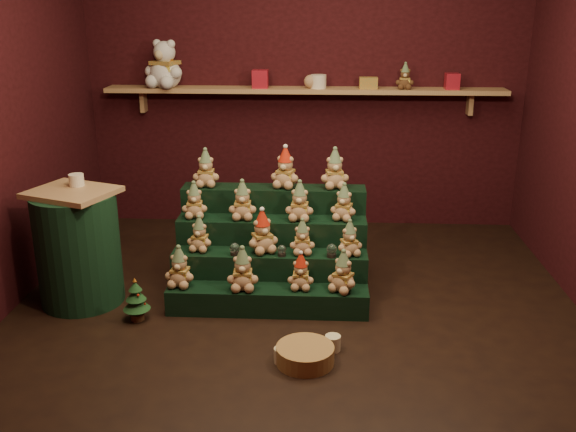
# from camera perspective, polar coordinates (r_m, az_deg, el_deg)

# --- Properties ---
(ground) EXTENTS (4.00, 4.00, 0.00)m
(ground) POSITION_cam_1_polar(r_m,az_deg,el_deg) (4.48, 0.67, -8.94)
(ground) COLOR black
(ground) RESTS_ON ground
(back_wall) EXTENTS (4.00, 0.10, 2.80)m
(back_wall) POSITION_cam_1_polar(r_m,az_deg,el_deg) (6.05, 1.53, 12.28)
(back_wall) COLOR black
(back_wall) RESTS_ON ground
(front_wall) EXTENTS (4.00, 0.10, 2.80)m
(front_wall) POSITION_cam_1_polar(r_m,az_deg,el_deg) (2.04, -1.55, -0.84)
(front_wall) COLOR black
(front_wall) RESTS_ON ground
(back_shelf) EXTENTS (3.60, 0.26, 0.24)m
(back_shelf) POSITION_cam_1_polar(r_m,az_deg,el_deg) (5.89, 1.48, 11.07)
(back_shelf) COLOR #A77D53
(back_shelf) RESTS_ON ground
(riser_tier_front) EXTENTS (1.40, 0.22, 0.18)m
(riser_tier_front) POSITION_cam_1_polar(r_m,az_deg,el_deg) (4.51, -1.84, -7.49)
(riser_tier_front) COLOR black
(riser_tier_front) RESTS_ON ground
(riser_tier_midfront) EXTENTS (1.40, 0.22, 0.36)m
(riser_tier_midfront) POSITION_cam_1_polar(r_m,az_deg,el_deg) (4.67, -1.63, -5.31)
(riser_tier_midfront) COLOR black
(riser_tier_midfront) RESTS_ON ground
(riser_tier_midback) EXTENTS (1.40, 0.22, 0.54)m
(riser_tier_midback) POSITION_cam_1_polar(r_m,az_deg,el_deg) (4.83, -1.43, -3.27)
(riser_tier_midback) COLOR black
(riser_tier_midback) RESTS_ON ground
(riser_tier_back) EXTENTS (1.40, 0.22, 0.72)m
(riser_tier_back) POSITION_cam_1_polar(r_m,az_deg,el_deg) (5.01, -1.25, -1.37)
(riser_tier_back) COLOR black
(riser_tier_back) RESTS_ON ground
(teddy_0) EXTENTS (0.22, 0.20, 0.29)m
(teddy_0) POSITION_cam_1_polar(r_m,az_deg,el_deg) (4.51, -9.62, -4.47)
(teddy_0) COLOR tan
(teddy_0) RESTS_ON riser_tier_front
(teddy_1) EXTENTS (0.23, 0.21, 0.30)m
(teddy_1) POSITION_cam_1_polar(r_m,az_deg,el_deg) (4.41, -4.05, -4.71)
(teddy_1) COLOR tan
(teddy_1) RESTS_ON riser_tier_front
(teddy_2) EXTENTS (0.18, 0.17, 0.25)m
(teddy_2) POSITION_cam_1_polar(r_m,az_deg,el_deg) (4.42, 1.14, -4.95)
(teddy_2) COLOR tan
(teddy_2) RESTS_ON riser_tier_front
(teddy_3) EXTENTS (0.27, 0.27, 0.29)m
(teddy_3) POSITION_cam_1_polar(r_m,az_deg,el_deg) (4.39, 4.92, -4.92)
(teddy_3) COLOR tan
(teddy_3) RESTS_ON riser_tier_front
(teddy_4) EXTENTS (0.20, 0.19, 0.25)m
(teddy_4) POSITION_cam_1_polar(r_m,az_deg,el_deg) (4.63, -7.87, -1.58)
(teddy_4) COLOR tan
(teddy_4) RESTS_ON riser_tier_midfront
(teddy_5) EXTENTS (0.29, 0.28, 0.31)m
(teddy_5) POSITION_cam_1_polar(r_m,az_deg,el_deg) (4.56, -2.30, -1.40)
(teddy_5) COLOR tan
(teddy_5) RESTS_ON riser_tier_midfront
(teddy_6) EXTENTS (0.19, 0.18, 0.25)m
(teddy_6) POSITION_cam_1_polar(r_m,az_deg,el_deg) (4.54, 1.28, -1.86)
(teddy_6) COLOR tan
(teddy_6) RESTS_ON riser_tier_midfront
(teddy_7) EXTENTS (0.23, 0.22, 0.25)m
(teddy_7) POSITION_cam_1_polar(r_m,az_deg,el_deg) (4.53, 5.48, -1.98)
(teddy_7) COLOR tan
(teddy_7) RESTS_ON riser_tier_midfront
(teddy_8) EXTENTS (0.21, 0.19, 0.26)m
(teddy_8) POSITION_cam_1_polar(r_m,az_deg,el_deg) (4.78, -8.32, 1.40)
(teddy_8) COLOR tan
(teddy_8) RESTS_ON riser_tier_midback
(teddy_9) EXTENTS (0.21, 0.19, 0.29)m
(teddy_9) POSITION_cam_1_polar(r_m,az_deg,el_deg) (4.71, -4.06, 1.42)
(teddy_9) COLOR tan
(teddy_9) RESTS_ON riser_tier_midback
(teddy_10) EXTENTS (0.22, 0.20, 0.29)m
(teddy_10) POSITION_cam_1_polar(r_m,az_deg,el_deg) (4.67, 1.04, 1.34)
(teddy_10) COLOR tan
(teddy_10) RESTS_ON riser_tier_midback
(teddy_11) EXTENTS (0.23, 0.22, 0.27)m
(teddy_11) POSITION_cam_1_polar(r_m,az_deg,el_deg) (4.70, 5.00, 1.23)
(teddy_11) COLOR tan
(teddy_11) RESTS_ON riser_tier_midback
(teddy_12) EXTENTS (0.21, 0.19, 0.28)m
(teddy_12) POSITION_cam_1_polar(r_m,az_deg,el_deg) (4.92, -7.31, 4.25)
(teddy_12) COLOR tan
(teddy_12) RESTS_ON riser_tier_back
(teddy_13) EXTENTS (0.26, 0.25, 0.30)m
(teddy_13) POSITION_cam_1_polar(r_m,az_deg,el_deg) (4.85, -0.23, 4.30)
(teddy_13) COLOR tan
(teddy_13) RESTS_ON riser_tier_back
(teddy_14) EXTENTS (0.24, 0.22, 0.30)m
(teddy_14) POSITION_cam_1_polar(r_m,az_deg,el_deg) (4.85, 4.17, 4.22)
(teddy_14) COLOR tan
(teddy_14) RESTS_ON riser_tier_back
(snow_globe_a) EXTENTS (0.07, 0.07, 0.09)m
(snow_globe_a) POSITION_cam_1_polar(r_m,az_deg,el_deg) (4.55, -4.76, -2.94)
(snow_globe_a) COLOR black
(snow_globe_a) RESTS_ON riser_tier_midfront
(snow_globe_b) EXTENTS (0.06, 0.06, 0.08)m
(snow_globe_b) POSITION_cam_1_polar(r_m,az_deg,el_deg) (4.52, -0.56, -3.08)
(snow_globe_b) COLOR black
(snow_globe_b) RESTS_ON riser_tier_midfront
(snow_globe_c) EXTENTS (0.07, 0.07, 0.10)m
(snow_globe_c) POSITION_cam_1_polar(r_m,az_deg,el_deg) (4.51, 3.90, -3.07)
(snow_globe_c) COLOR black
(snow_globe_c) RESTS_ON riser_tier_midfront
(side_table) EXTENTS (0.67, 0.62, 0.84)m
(side_table) POSITION_cam_1_polar(r_m,az_deg,el_deg) (4.78, -18.15, -2.66)
(side_table) COLOR #A77D53
(side_table) RESTS_ON ground
(table_ornament) EXTENTS (0.10, 0.10, 0.08)m
(table_ornament) POSITION_cam_1_polar(r_m,az_deg,el_deg) (4.72, -18.30, 3.06)
(table_ornament) COLOR beige
(table_ornament) RESTS_ON side_table
(mini_christmas_tree) EXTENTS (0.18, 0.18, 0.31)m
(mini_christmas_tree) POSITION_cam_1_polar(r_m,az_deg,el_deg) (4.49, -13.35, -7.23)
(mini_christmas_tree) COLOR #422A17
(mini_christmas_tree) RESTS_ON ground
(mug_left) EXTENTS (0.09, 0.09, 0.09)m
(mug_left) POSITION_cam_1_polar(r_m,az_deg,el_deg) (3.95, -0.58, -12.27)
(mug_left) COLOR beige
(mug_left) RESTS_ON ground
(mug_right) EXTENTS (0.10, 0.10, 0.10)m
(mug_right) POSITION_cam_1_polar(r_m,az_deg,el_deg) (4.08, 4.01, -11.19)
(mug_right) COLOR beige
(mug_right) RESTS_ON ground
(wicker_basket) EXTENTS (0.35, 0.35, 0.11)m
(wicker_basket) POSITION_cam_1_polar(r_m,az_deg,el_deg) (3.94, 1.53, -12.23)
(wicker_basket) COLOR #A17940
(wicker_basket) RESTS_ON ground
(white_bear) EXTENTS (0.47, 0.45, 0.53)m
(white_bear) POSITION_cam_1_polar(r_m,az_deg,el_deg) (5.99, -10.91, 13.67)
(white_bear) COLOR silver
(white_bear) RESTS_ON back_shelf
(brown_bear) EXTENTS (0.17, 0.16, 0.22)m
(brown_bear) POSITION_cam_1_polar(r_m,az_deg,el_deg) (5.89, 10.36, 12.12)
(brown_bear) COLOR #53331B
(brown_bear) RESTS_ON back_shelf
(gift_tin_red_a) EXTENTS (0.14, 0.14, 0.16)m
(gift_tin_red_a) POSITION_cam_1_polar(r_m,az_deg,el_deg) (5.88, -2.47, 12.08)
(gift_tin_red_a) COLOR #B01B2B
(gift_tin_red_a) RESTS_ON back_shelf
(gift_tin_cream) EXTENTS (0.14, 0.14, 0.12)m
(gift_tin_cream) POSITION_cam_1_polar(r_m,az_deg,el_deg) (5.86, 2.72, 11.85)
(gift_tin_cream) COLOR beige
(gift_tin_cream) RESTS_ON back_shelf
(gift_tin_red_b) EXTENTS (0.12, 0.12, 0.14)m
(gift_tin_red_b) POSITION_cam_1_polar(r_m,az_deg,el_deg) (5.97, 14.38, 11.53)
(gift_tin_red_b) COLOR #B01B2B
(gift_tin_red_b) RESTS_ON back_shelf
(shelf_plush_ball) EXTENTS (0.12, 0.12, 0.12)m
(shelf_plush_ball) POSITION_cam_1_polar(r_m,az_deg,el_deg) (5.86, 2.02, 11.86)
(shelf_plush_ball) COLOR tan
(shelf_plush_ball) RESTS_ON back_shelf
(scarf_gift_box) EXTENTS (0.16, 0.10, 0.10)m
(scarf_gift_box) POSITION_cam_1_polar(r_m,az_deg,el_deg) (5.87, 7.16, 11.65)
(scarf_gift_box) COLOR orange
(scarf_gift_box) RESTS_ON back_shelf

